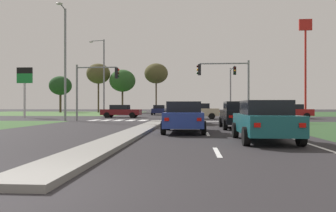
{
  "coord_description": "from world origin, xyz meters",
  "views": [
    {
      "loc": [
        2.8,
        -4.64,
        1.32
      ],
      "look_at": [
        -0.29,
        35.18,
        1.35
      ],
      "focal_mm": 34.22,
      "sensor_mm": 36.0,
      "label": 1
    }
  ],
  "objects_px": {
    "car_blue_fifth": "(184,117)",
    "treeline_second": "(98,74)",
    "car_black_sixth": "(238,115)",
    "car_navy_near": "(159,110)",
    "treeline_fourth": "(156,74)",
    "fuel_price_totem": "(25,81)",
    "treeline_near": "(60,86)",
    "traffic_signal_near_right": "(229,79)",
    "traffic_signal_near_left": "(93,82)",
    "car_maroon_seventh": "(121,111)",
    "car_silver_third": "(188,113)",
    "car_red_eighth": "(291,111)",
    "fastfood_pole_sign": "(305,47)",
    "treeline_third": "(122,81)",
    "traffic_signal_far_right": "(232,83)",
    "street_lamp_third": "(103,74)",
    "car_beige_fourth": "(199,111)",
    "street_lamp_second": "(65,58)",
    "pedestrian_at_median": "(172,107)",
    "car_teal_second": "(264,121)"
  },
  "relations": [
    {
      "from": "street_lamp_third",
      "to": "treeline_near",
      "type": "bearing_deg",
      "value": 122.84
    },
    {
      "from": "car_teal_second",
      "to": "car_red_eighth",
      "type": "relative_size",
      "value": 0.97
    },
    {
      "from": "traffic_signal_near_right",
      "to": "traffic_signal_near_left",
      "type": "relative_size",
      "value": 1.05
    },
    {
      "from": "car_blue_fifth",
      "to": "treeline_second",
      "type": "distance_m",
      "value": 53.61
    },
    {
      "from": "treeline_near",
      "to": "treeline_fourth",
      "type": "relative_size",
      "value": 0.74
    },
    {
      "from": "car_blue_fifth",
      "to": "traffic_signal_near_right",
      "type": "bearing_deg",
      "value": 73.39
    },
    {
      "from": "car_red_eighth",
      "to": "treeline_near",
      "type": "relative_size",
      "value": 0.57
    },
    {
      "from": "traffic_signal_near_left",
      "to": "treeline_fourth",
      "type": "relative_size",
      "value": 0.48
    },
    {
      "from": "car_teal_second",
      "to": "treeline_fourth",
      "type": "relative_size",
      "value": 0.41
    },
    {
      "from": "street_lamp_second",
      "to": "fuel_price_totem",
      "type": "bearing_deg",
      "value": 135.89
    },
    {
      "from": "pedestrian_at_median",
      "to": "treeline_second",
      "type": "distance_m",
      "value": 29.22
    },
    {
      "from": "street_lamp_third",
      "to": "car_teal_second",
      "type": "bearing_deg",
      "value": -63.29
    },
    {
      "from": "fuel_price_totem",
      "to": "treeline_near",
      "type": "distance_m",
      "value": 32.1
    },
    {
      "from": "car_teal_second",
      "to": "traffic_signal_near_left",
      "type": "xyz_separation_m",
      "value": [
        -11.59,
        15.87,
        2.68
      ]
    },
    {
      "from": "car_red_eighth",
      "to": "fuel_price_totem",
      "type": "xyz_separation_m",
      "value": [
        -29.75,
        0.43,
        3.44
      ]
    },
    {
      "from": "street_lamp_second",
      "to": "pedestrian_at_median",
      "type": "distance_m",
      "value": 17.92
    },
    {
      "from": "traffic_signal_near_right",
      "to": "fastfood_pole_sign",
      "type": "distance_m",
      "value": 24.19
    },
    {
      "from": "street_lamp_second",
      "to": "car_black_sixth",
      "type": "bearing_deg",
      "value": -31.42
    },
    {
      "from": "car_maroon_seventh",
      "to": "treeline_near",
      "type": "xyz_separation_m",
      "value": [
        -19.93,
        29.91,
        4.93
      ]
    },
    {
      "from": "fastfood_pole_sign",
      "to": "treeline_third",
      "type": "relative_size",
      "value": 1.56
    },
    {
      "from": "car_teal_second",
      "to": "treeline_fourth",
      "type": "bearing_deg",
      "value": 100.67
    },
    {
      "from": "fastfood_pole_sign",
      "to": "traffic_signal_near_left",
      "type": "bearing_deg",
      "value": -142.35
    },
    {
      "from": "car_black_sixth",
      "to": "traffic_signal_near_left",
      "type": "height_order",
      "value": "traffic_signal_near_left"
    },
    {
      "from": "traffic_signal_near_left",
      "to": "fastfood_pole_sign",
      "type": "height_order",
      "value": "fastfood_pole_sign"
    },
    {
      "from": "car_beige_fourth",
      "to": "treeline_second",
      "type": "height_order",
      "value": "treeline_second"
    },
    {
      "from": "traffic_signal_near_left",
      "to": "treeline_near",
      "type": "bearing_deg",
      "value": 116.76
    },
    {
      "from": "fuel_price_totem",
      "to": "treeline_fourth",
      "type": "distance_m",
      "value": 34.46
    },
    {
      "from": "street_lamp_third",
      "to": "treeline_second",
      "type": "relative_size",
      "value": 0.97
    },
    {
      "from": "car_silver_third",
      "to": "car_red_eighth",
      "type": "xyz_separation_m",
      "value": [
        10.8,
        10.91,
        -0.03
      ]
    },
    {
      "from": "car_silver_third",
      "to": "treeline_third",
      "type": "distance_m",
      "value": 43.71
    },
    {
      "from": "traffic_signal_near_right",
      "to": "fastfood_pole_sign",
      "type": "height_order",
      "value": "fastfood_pole_sign"
    },
    {
      "from": "car_teal_second",
      "to": "traffic_signal_near_right",
      "type": "relative_size",
      "value": 0.81
    },
    {
      "from": "car_blue_fifth",
      "to": "car_black_sixth",
      "type": "bearing_deg",
      "value": 43.78
    },
    {
      "from": "fuel_price_totem",
      "to": "treeline_fourth",
      "type": "bearing_deg",
      "value": 70.27
    },
    {
      "from": "street_lamp_third",
      "to": "fuel_price_totem",
      "type": "relative_size",
      "value": 1.72
    },
    {
      "from": "car_teal_second",
      "to": "car_black_sixth",
      "type": "xyz_separation_m",
      "value": [
        0.01,
        6.99,
        0.03
      ]
    },
    {
      "from": "treeline_second",
      "to": "car_navy_near",
      "type": "bearing_deg",
      "value": -49.91
    },
    {
      "from": "street_lamp_second",
      "to": "pedestrian_at_median",
      "type": "xyz_separation_m",
      "value": [
        8.61,
        15.08,
        -4.41
      ]
    },
    {
      "from": "traffic_signal_near_left",
      "to": "street_lamp_third",
      "type": "xyz_separation_m",
      "value": [
        -2.7,
        12.54,
        2.04
      ]
    },
    {
      "from": "car_red_eighth",
      "to": "treeline_near",
      "type": "bearing_deg",
      "value": 51.02
    },
    {
      "from": "car_silver_third",
      "to": "treeline_near",
      "type": "height_order",
      "value": "treeline_near"
    },
    {
      "from": "car_black_sixth",
      "to": "car_navy_near",
      "type": "bearing_deg",
      "value": 104.9
    },
    {
      "from": "fuel_price_totem",
      "to": "treeline_third",
      "type": "relative_size",
      "value": 0.65
    },
    {
      "from": "traffic_signal_far_right",
      "to": "car_red_eighth",
      "type": "bearing_deg",
      "value": -40.08
    },
    {
      "from": "car_blue_fifth",
      "to": "treeline_near",
      "type": "relative_size",
      "value": 0.58
    },
    {
      "from": "car_black_sixth",
      "to": "treeline_fourth",
      "type": "distance_m",
      "value": 50.17
    },
    {
      "from": "car_beige_fourth",
      "to": "treeline_fourth",
      "type": "xyz_separation_m",
      "value": [
        -8.41,
        34.19,
        7.46
      ]
    },
    {
      "from": "car_silver_third",
      "to": "treeline_third",
      "type": "height_order",
      "value": "treeline_third"
    },
    {
      "from": "car_maroon_seventh",
      "to": "traffic_signal_near_right",
      "type": "distance_m",
      "value": 14.38
    },
    {
      "from": "car_black_sixth",
      "to": "treeline_fourth",
      "type": "xyz_separation_m",
      "value": [
        -10.46,
        48.49,
        7.47
      ]
    }
  ]
}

